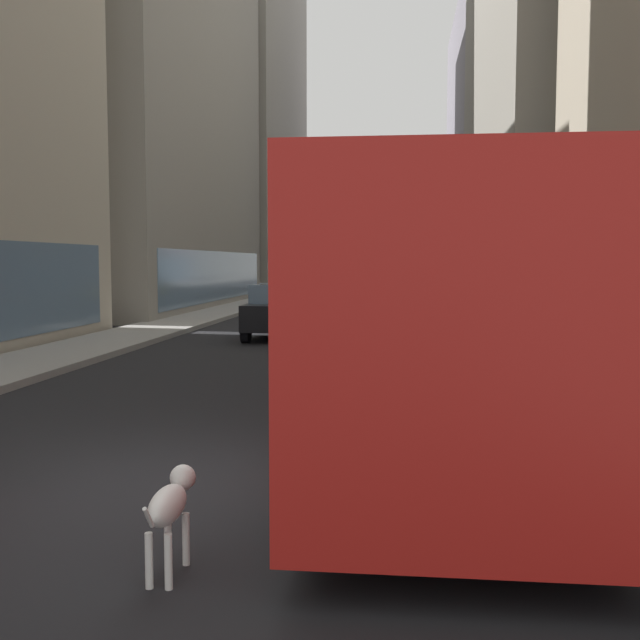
# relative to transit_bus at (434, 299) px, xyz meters

# --- Properties ---
(ground_plane) EXTENTS (120.00, 120.00, 0.00)m
(ground_plane) POSITION_rel_transit_bus_xyz_m (-2.80, 31.84, -1.78)
(ground_plane) COLOR black
(sidewalk_left) EXTENTS (2.40, 110.00, 0.15)m
(sidewalk_left) POSITION_rel_transit_bus_xyz_m (-8.50, 31.84, -1.70)
(sidewalk_left) COLOR gray
(sidewalk_left) RESTS_ON ground
(sidewalk_right) EXTENTS (2.40, 110.00, 0.15)m
(sidewalk_right) POSITION_rel_transit_bus_xyz_m (2.90, 31.84, -1.70)
(sidewalk_right) COLOR gray
(sidewalk_right) RESTS_ON ground
(building_left_mid) EXTENTS (10.56, 20.80, 19.56)m
(building_left_mid) POSITION_rel_transit_bus_xyz_m (-14.70, 25.42, 8.00)
(building_left_mid) COLOR gray
(building_left_mid) RESTS_ON ground
(building_left_far) EXTENTS (11.23, 19.97, 31.23)m
(building_left_far) POSITION_rel_transit_bus_xyz_m (-14.70, 46.58, 13.83)
(building_left_far) COLOR gray
(building_left_far) RESTS_ON ground
(building_right_mid) EXTENTS (10.97, 22.97, 23.71)m
(building_right_mid) POSITION_rel_transit_bus_xyz_m (9.10, 29.22, 10.07)
(building_right_mid) COLOR gray
(building_right_mid) RESTS_ON ground
(building_right_far) EXTENTS (10.31, 23.83, 23.85)m
(building_right_far) POSITION_rel_transit_bus_xyz_m (9.10, 54.81, 10.14)
(building_right_far) COLOR slate
(building_right_far) RESTS_ON ground
(transit_bus) EXTENTS (2.78, 11.53, 3.05)m
(transit_bus) POSITION_rel_transit_bus_xyz_m (0.00, 0.00, 0.00)
(transit_bus) COLOR red
(transit_bus) RESTS_ON ground
(car_black_suv) EXTENTS (1.85, 4.27, 1.62)m
(car_black_suv) POSITION_rel_transit_bus_xyz_m (-4.00, 11.68, -0.95)
(car_black_suv) COLOR black
(car_black_suv) RESTS_ON ground
(car_yellow_taxi) EXTENTS (1.79, 4.64, 1.62)m
(car_yellow_taxi) POSITION_rel_transit_bus_xyz_m (-4.00, 28.88, -0.95)
(car_yellow_taxi) COLOR yellow
(car_yellow_taxi) RESTS_ON ground
(car_grey_wagon) EXTENTS (1.84, 4.41, 1.62)m
(car_grey_wagon) POSITION_rel_transit_bus_xyz_m (0.00, 40.03, -0.95)
(car_grey_wagon) COLOR slate
(car_grey_wagon) RESTS_ON ground
(box_truck) EXTENTS (2.30, 7.50, 3.05)m
(box_truck) POSITION_rel_transit_bus_xyz_m (0.00, 17.49, -0.11)
(box_truck) COLOR #A51919
(box_truck) RESTS_ON ground
(dalmatian_dog) EXTENTS (0.22, 0.96, 0.72)m
(dalmatian_dog) POSITION_rel_transit_bus_xyz_m (-2.11, -5.20, -1.26)
(dalmatian_dog) COLOR white
(dalmatian_dog) RESTS_ON ground
(pedestrian_in_coat) EXTENTS (0.34, 0.34, 1.69)m
(pedestrian_in_coat) POSITION_rel_transit_bus_xyz_m (3.10, 1.98, -0.77)
(pedestrian_in_coat) COLOR #1E1E2D
(pedestrian_in_coat) RESTS_ON sidewalk_right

